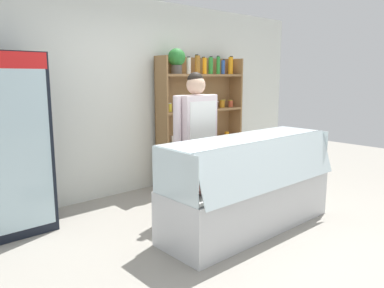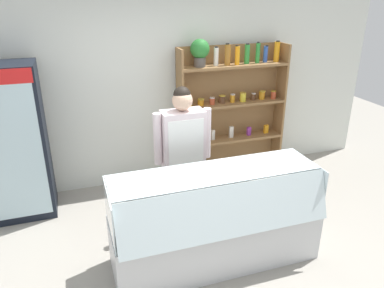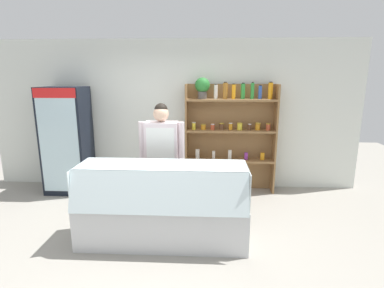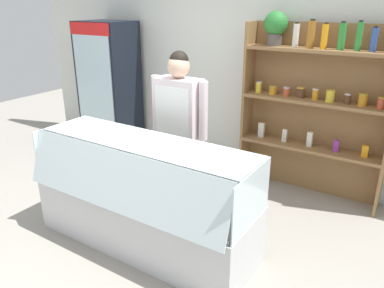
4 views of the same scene
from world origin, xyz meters
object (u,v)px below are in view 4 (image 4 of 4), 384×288
object	(u,v)px
drinks_fridge	(110,89)
shelving_unit	(312,97)
deli_display_case	(144,213)
shop_clerk	(179,119)

from	to	relation	value
drinks_fridge	shelving_unit	xyz separation A→B (m)	(2.85, 0.20, 0.21)
deli_display_case	shop_clerk	world-z (taller)	shop_clerk
drinks_fridge	deli_display_case	xyz separation A→B (m)	(1.94, -1.62, -0.63)
shelving_unit	shop_clerk	world-z (taller)	shelving_unit
drinks_fridge	shelving_unit	bearing A→B (deg)	4.00
shop_clerk	shelving_unit	bearing A→B (deg)	46.86
shelving_unit	shop_clerk	bearing A→B (deg)	-133.14
drinks_fridge	shelving_unit	distance (m)	2.87
deli_display_case	shop_clerk	bearing A→B (deg)	98.17
drinks_fridge	deli_display_case	distance (m)	2.60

